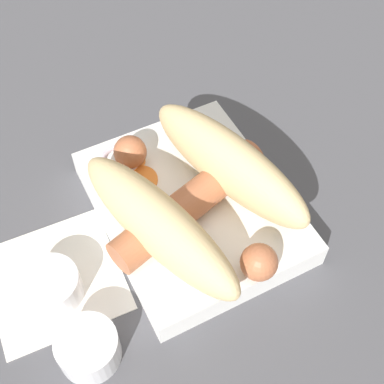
{
  "coord_description": "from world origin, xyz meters",
  "views": [
    {
      "loc": [
        -0.26,
        0.14,
        0.45
      ],
      "look_at": [
        0.0,
        0.0,
        0.04
      ],
      "focal_mm": 50.0,
      "sensor_mm": 36.0,
      "label": 1
    }
  ],
  "objects": [
    {
      "name": "napkin",
      "position": [
        -0.01,
        0.15,
        0.0
      ],
      "size": [
        0.12,
        0.12,
        0.0
      ],
      "color": "white",
      "rests_on": "ground_plane"
    },
    {
      "name": "bread_roll",
      "position": [
        -0.02,
        0.0,
        0.06
      ],
      "size": [
        0.22,
        0.19,
        0.06
      ],
      "color": "#DBBC84",
      "rests_on": "food_tray"
    },
    {
      "name": "ground_plane",
      "position": [
        0.0,
        0.0,
        0.0
      ],
      "size": [
        3.0,
        3.0,
        0.0
      ],
      "primitive_type": "plane",
      "color": "#4C4C51"
    },
    {
      "name": "pickled_veggies",
      "position": [
        0.06,
        0.04,
        0.03
      ],
      "size": [
        0.08,
        0.06,
        0.01
      ],
      "color": "#F99E4C",
      "rests_on": "food_tray"
    },
    {
      "name": "food_tray",
      "position": [
        0.0,
        0.0,
        0.01
      ],
      "size": [
        0.21,
        0.17,
        0.03
      ],
      "color": "white",
      "rests_on": "ground_plane"
    },
    {
      "name": "sausage",
      "position": [
        -0.01,
        0.01,
        0.05
      ],
      "size": [
        0.2,
        0.17,
        0.03
      ],
      "color": "#B26642",
      "rests_on": "food_tray"
    },
    {
      "name": "condiment_cup_near",
      "position": [
        -0.02,
        0.15,
        0.01
      ],
      "size": [
        0.05,
        0.05,
        0.03
      ],
      "color": "white",
      "rests_on": "ground_plane"
    },
    {
      "name": "condiment_cup_far",
      "position": [
        -0.09,
        0.14,
        0.01
      ],
      "size": [
        0.05,
        0.05,
        0.03
      ],
      "color": "white",
      "rests_on": "ground_plane"
    }
  ]
}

